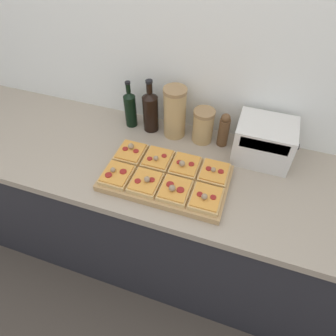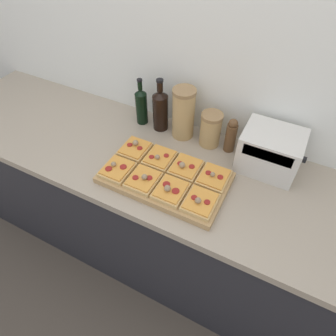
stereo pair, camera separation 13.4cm
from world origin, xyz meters
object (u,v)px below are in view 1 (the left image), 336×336
olive_oil_bottle (130,108)px  wine_bottle (150,110)px  grain_jar_tall (175,112)px  grain_jar_short (203,126)px  cutting_board (166,178)px  toaster_oven (264,141)px  pepper_mill (224,130)px

olive_oil_bottle → wine_bottle: size_ratio=0.90×
grain_jar_tall → grain_jar_short: grain_jar_tall is taller
cutting_board → olive_oil_bottle: size_ratio=2.15×
olive_oil_bottle → grain_jar_tall: (0.24, 0.00, 0.03)m
toaster_oven → wine_bottle: bearing=176.7°
wine_bottle → pepper_mill: 0.38m
wine_bottle → grain_jar_tall: 0.13m
wine_bottle → grain_jar_short: bearing=-0.0°
cutting_board → grain_jar_short: grain_jar_short is taller
cutting_board → grain_jar_short: size_ratio=3.12×
olive_oil_bottle → grain_jar_short: (0.39, 0.00, -0.02)m
olive_oil_bottle → grain_jar_short: size_ratio=1.45×
grain_jar_tall → toaster_oven: (0.45, -0.03, -0.04)m
grain_jar_tall → toaster_oven: size_ratio=0.94×
grain_jar_tall → pepper_mill: size_ratio=1.46×
grain_jar_tall → pepper_mill: 0.26m
grain_jar_tall → grain_jar_short: 0.16m
pepper_mill → olive_oil_bottle: bearing=180.0°
wine_bottle → toaster_oven: 0.58m
cutting_board → olive_oil_bottle: 0.46m
pepper_mill → grain_jar_tall: bearing=180.0°
grain_jar_short → pepper_mill: 0.10m
toaster_oven → grain_jar_tall: bearing=175.7°
grain_jar_short → toaster_oven: size_ratio=0.62×
cutting_board → toaster_oven: 0.49m
grain_jar_short → pepper_mill: bearing=-0.0°
grain_jar_short → pepper_mill: size_ratio=0.97×
olive_oil_bottle → grain_jar_tall: grain_jar_tall is taller
cutting_board → toaster_oven: toaster_oven is taller
cutting_board → toaster_oven: bearing=37.6°
wine_bottle → grain_jar_tall: bearing=-0.0°
olive_oil_bottle → pepper_mill: olive_oil_bottle is taller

